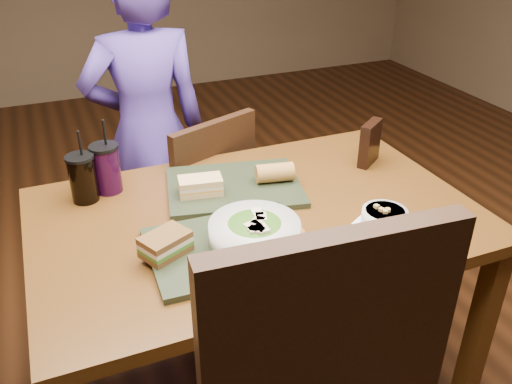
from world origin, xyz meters
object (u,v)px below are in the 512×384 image
sandwich_far (200,186)px  cup_cola (83,178)px  baguette_near (284,245)px  salad_bowl (255,233)px  soup_bowl (384,218)px  cup_berry (107,168)px  diner (148,132)px  baguette_far (275,173)px  tray_near (229,247)px  chair_far (210,204)px  dining_table (256,238)px  tray_far (234,187)px  sandwich_near (165,244)px  chip_bag (370,143)px

sandwich_far → cup_cola: (-0.33, 0.13, 0.03)m
baguette_near → salad_bowl: bearing=126.9°
soup_bowl → baguette_near: (-0.33, -0.04, 0.02)m
cup_cola → cup_berry: bearing=23.1°
cup_cola → soup_bowl: bearing=-32.3°
diner → cup_berry: size_ratio=5.78×
cup_cola → cup_berry: size_ratio=0.96×
baguette_near → baguette_far: bearing=69.1°
tray_near → baguette_near: 0.16m
chair_far → cup_berry: size_ratio=3.58×
dining_table → baguette_far: 0.22m
dining_table → chair_far: bearing=88.0°
salad_bowl → baguette_far: (0.20, 0.31, -0.01)m
salad_bowl → sandwich_far: (-0.05, 0.33, -0.01)m
dining_table → baguette_far: bearing=47.8°
dining_table → tray_far: size_ratio=3.10×
baguette_far → soup_bowl: bearing=-61.5°
tray_near → sandwich_far: (0.01, 0.30, 0.04)m
tray_far → sandwich_near: sandwich_near is taller
chair_far → tray_near: size_ratio=2.08×
dining_table → tray_near: size_ratio=3.10×
salad_bowl → baguette_near: bearing=-53.1°
dining_table → sandwich_near: size_ratio=8.95×
chair_far → diner: size_ratio=0.62×
dining_table → baguette_far: size_ratio=10.78×
soup_bowl → cup_berry: 0.86m
diner → chip_bag: 0.94m
tray_far → tray_near: bearing=-112.8°
soup_bowl → chip_bag: 0.42m
diner → salad_bowl: diner is taller
sandwich_far → baguette_far: (0.24, -0.01, 0.00)m
chair_far → tray_far: chair_far is taller
sandwich_far → baguette_near: size_ratio=1.17×
dining_table → baguette_near: baguette_near is taller
sandwich_near → baguette_near: size_ratio=1.18×
tray_near → salad_bowl: (0.06, -0.03, 0.05)m
chair_far → salad_bowl: size_ratio=3.62×
baguette_near → cup_berry: size_ratio=0.50×
tray_far → chip_bag: (0.50, 0.00, 0.07)m
dining_table → cup_cola: bearing=149.4°
chair_far → salad_bowl: 0.79m
chair_far → salad_bowl: (-0.10, -0.72, 0.32)m
sandwich_far → cup_cola: size_ratio=0.62×
sandwich_near → baguette_near: 0.30m
baguette_far → tray_near: bearing=-132.5°
salad_bowl → cup_berry: 0.57m
salad_bowl → chip_bag: bearing=30.8°
tray_near → soup_bowl: (0.45, -0.06, 0.02)m
salad_bowl → soup_bowl: (0.38, -0.03, -0.03)m
salad_bowl → chip_bag: chip_bag is taller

